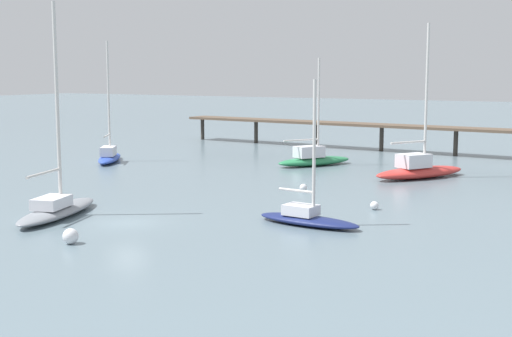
{
  "coord_description": "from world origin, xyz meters",
  "views": [
    {
      "loc": [
        28.33,
        -33.77,
        9.35
      ],
      "look_at": [
        0.0,
        16.34,
        1.5
      ],
      "focal_mm": 49.81,
      "sensor_mm": 36.0,
      "label": 1
    }
  ],
  "objects_px": {
    "mooring_buoy_outer": "(374,206)",
    "sailboat_gray": "(57,206)",
    "sailboat_navy": "(307,216)",
    "sailboat_red": "(419,169)",
    "mooring_buoy_mid": "(71,236)",
    "mooring_buoy_inner": "(303,188)",
    "pier": "(484,122)",
    "sailboat_green": "(313,158)",
    "sailboat_blue": "(109,154)"
  },
  "relations": [
    {
      "from": "sailboat_red",
      "to": "mooring_buoy_mid",
      "type": "distance_m",
      "value": 34.58
    },
    {
      "from": "sailboat_green",
      "to": "sailboat_gray",
      "type": "relative_size",
      "value": 0.78
    },
    {
      "from": "pier",
      "to": "sailboat_navy",
      "type": "height_order",
      "value": "sailboat_navy"
    },
    {
      "from": "mooring_buoy_inner",
      "to": "pier",
      "type": "bearing_deg",
      "value": 75.9
    },
    {
      "from": "sailboat_green",
      "to": "sailboat_navy",
      "type": "height_order",
      "value": "sailboat_green"
    },
    {
      "from": "pier",
      "to": "sailboat_green",
      "type": "distance_m",
      "value": 20.56
    },
    {
      "from": "mooring_buoy_mid",
      "to": "pier",
      "type": "bearing_deg",
      "value": 77.91
    },
    {
      "from": "mooring_buoy_inner",
      "to": "sailboat_blue",
      "type": "bearing_deg",
      "value": 165.55
    },
    {
      "from": "sailboat_green",
      "to": "sailboat_red",
      "type": "height_order",
      "value": "sailboat_red"
    },
    {
      "from": "sailboat_green",
      "to": "mooring_buoy_inner",
      "type": "bearing_deg",
      "value": -67.95
    },
    {
      "from": "sailboat_gray",
      "to": "mooring_buoy_inner",
      "type": "bearing_deg",
      "value": 60.48
    },
    {
      "from": "sailboat_navy",
      "to": "sailboat_gray",
      "type": "xyz_separation_m",
      "value": [
        -15.17,
        -5.85,
        0.18
      ]
    },
    {
      "from": "pier",
      "to": "sailboat_blue",
      "type": "xyz_separation_m",
      "value": [
        -33.14,
        -23.17,
        -3.15
      ]
    },
    {
      "from": "sailboat_gray",
      "to": "mooring_buoy_inner",
      "type": "relative_size",
      "value": 23.21
    },
    {
      "from": "sailboat_navy",
      "to": "mooring_buoy_inner",
      "type": "height_order",
      "value": "sailboat_navy"
    },
    {
      "from": "sailboat_gray",
      "to": "mooring_buoy_mid",
      "type": "relative_size",
      "value": 15.83
    },
    {
      "from": "sailboat_green",
      "to": "mooring_buoy_outer",
      "type": "distance_m",
      "value": 23.15
    },
    {
      "from": "mooring_buoy_mid",
      "to": "mooring_buoy_inner",
      "type": "bearing_deg",
      "value": 80.68
    },
    {
      "from": "sailboat_gray",
      "to": "mooring_buoy_mid",
      "type": "xyz_separation_m",
      "value": [
        5.99,
        -4.96,
        -0.3
      ]
    },
    {
      "from": "sailboat_green",
      "to": "mooring_buoy_outer",
      "type": "relative_size",
      "value": 18.32
    },
    {
      "from": "pier",
      "to": "mooring_buoy_mid",
      "type": "height_order",
      "value": "pier"
    },
    {
      "from": "mooring_buoy_inner",
      "to": "mooring_buoy_mid",
      "type": "relative_size",
      "value": 0.68
    },
    {
      "from": "sailboat_navy",
      "to": "mooring_buoy_mid",
      "type": "bearing_deg",
      "value": -130.34
    },
    {
      "from": "pier",
      "to": "mooring_buoy_mid",
      "type": "xyz_separation_m",
      "value": [
        -11.07,
        -51.67,
        -3.5
      ]
    },
    {
      "from": "sailboat_blue",
      "to": "sailboat_gray",
      "type": "distance_m",
      "value": 28.5
    },
    {
      "from": "sailboat_green",
      "to": "sailboat_gray",
      "type": "bearing_deg",
      "value": -96.77
    },
    {
      "from": "sailboat_gray",
      "to": "mooring_buoy_mid",
      "type": "height_order",
      "value": "sailboat_gray"
    },
    {
      "from": "pier",
      "to": "sailboat_blue",
      "type": "distance_m",
      "value": 40.56
    },
    {
      "from": "sailboat_blue",
      "to": "mooring_buoy_outer",
      "type": "relative_size",
      "value": 21.38
    },
    {
      "from": "pier",
      "to": "mooring_buoy_outer",
      "type": "xyz_separation_m",
      "value": [
        0.04,
        -34.21,
        -3.65
      ]
    },
    {
      "from": "pier",
      "to": "mooring_buoy_outer",
      "type": "bearing_deg",
      "value": -89.93
    },
    {
      "from": "pier",
      "to": "mooring_buoy_inner",
      "type": "xyz_separation_m",
      "value": [
        -7.48,
        -29.79,
        -3.64
      ]
    },
    {
      "from": "sailboat_blue",
      "to": "mooring_buoy_inner",
      "type": "bearing_deg",
      "value": -14.45
    },
    {
      "from": "sailboat_navy",
      "to": "sailboat_gray",
      "type": "height_order",
      "value": "sailboat_gray"
    },
    {
      "from": "sailboat_red",
      "to": "mooring_buoy_inner",
      "type": "distance_m",
      "value": 12.81
    },
    {
      "from": "sailboat_red",
      "to": "mooring_buoy_mid",
      "type": "xyz_separation_m",
      "value": [
        -9.46,
        -33.26,
        -0.43
      ]
    },
    {
      "from": "sailboat_red",
      "to": "sailboat_navy",
      "type": "bearing_deg",
      "value": -90.71
    },
    {
      "from": "pier",
      "to": "mooring_buoy_mid",
      "type": "distance_m",
      "value": 52.96
    },
    {
      "from": "sailboat_navy",
      "to": "mooring_buoy_mid",
      "type": "distance_m",
      "value": 14.18
    },
    {
      "from": "pier",
      "to": "mooring_buoy_inner",
      "type": "distance_m",
      "value": 30.93
    },
    {
      "from": "sailboat_green",
      "to": "sailboat_gray",
      "type": "height_order",
      "value": "sailboat_gray"
    },
    {
      "from": "sailboat_green",
      "to": "sailboat_red",
      "type": "bearing_deg",
      "value": -14.75
    },
    {
      "from": "mooring_buoy_outer",
      "to": "sailboat_gray",
      "type": "bearing_deg",
      "value": -143.85
    },
    {
      "from": "mooring_buoy_inner",
      "to": "sailboat_green",
      "type": "bearing_deg",
      "value": 112.05
    },
    {
      "from": "mooring_buoy_inner",
      "to": "mooring_buoy_outer",
      "type": "bearing_deg",
      "value": -30.48
    },
    {
      "from": "pier",
      "to": "sailboat_gray",
      "type": "bearing_deg",
      "value": -110.07
    },
    {
      "from": "sailboat_navy",
      "to": "sailboat_red",
      "type": "bearing_deg",
      "value": 89.29
    },
    {
      "from": "pier",
      "to": "sailboat_green",
      "type": "xyz_separation_m",
      "value": [
        -13.34,
        -15.33,
        -3.15
      ]
    },
    {
      "from": "sailboat_red",
      "to": "mooring_buoy_outer",
      "type": "height_order",
      "value": "sailboat_red"
    },
    {
      "from": "sailboat_navy",
      "to": "sailboat_blue",
      "type": "bearing_deg",
      "value": 150.49
    }
  ]
}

